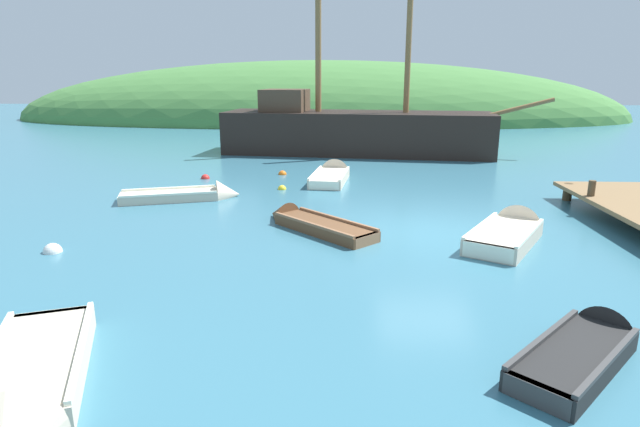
{
  "coord_description": "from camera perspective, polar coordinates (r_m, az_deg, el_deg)",
  "views": [
    {
      "loc": [
        -2.22,
        -12.87,
        3.92
      ],
      "look_at": [
        -2.81,
        0.45,
        0.37
      ],
      "focal_mm": 29.21,
      "sensor_mm": 36.0,
      "label": 1
    }
  ],
  "objects": [
    {
      "name": "rowboat_far",
      "position": [
        8.61,
        27.1,
        -13.26
      ],
      "size": [
        2.73,
        2.84,
        0.89
      ],
      "rotation": [
        0.0,
        0.0,
        0.82
      ],
      "color": "black",
      "rests_on": "ground"
    },
    {
      "name": "rowboat_portside",
      "position": [
        13.64,
        20.08,
        -2.14
      ],
      "size": [
        2.74,
        3.47,
        1.16
      ],
      "rotation": [
        0.0,
        0.0,
        1.03
      ],
      "color": "beige",
      "rests_on": "ground"
    },
    {
      "name": "buoy_white",
      "position": [
        13.42,
        -27.22,
        -3.78
      ],
      "size": [
        0.42,
        0.42,
        0.42
      ],
      "primitive_type": "sphere",
      "color": "white",
      "rests_on": "ground"
    },
    {
      "name": "shore_hill",
      "position": [
        48.44,
        -0.07,
        10.29
      ],
      "size": [
        55.23,
        19.54,
        10.44
      ],
      "primitive_type": "ellipsoid",
      "color": "#477F3D",
      "rests_on": "ground"
    },
    {
      "name": "sailing_ship",
      "position": [
        27.05,
        3.77,
        8.32
      ],
      "size": [
        16.22,
        5.15,
        11.03
      ],
      "rotation": [
        0.0,
        0.0,
        -0.12
      ],
      "color": "black",
      "rests_on": "ground"
    },
    {
      "name": "buoy_red",
      "position": [
        20.89,
        -12.45,
        3.75
      ],
      "size": [
        0.34,
        0.34,
        0.34
      ],
      "primitive_type": "sphere",
      "color": "red",
      "rests_on": "ground"
    },
    {
      "name": "rowboat_outer_left",
      "position": [
        13.81,
        -1.16,
        -1.24
      ],
      "size": [
        3.27,
        3.29,
        0.88
      ],
      "rotation": [
        0.0,
        0.0,
        2.35
      ],
      "color": "brown",
      "rests_on": "ground"
    },
    {
      "name": "ground_plane",
      "position": [
        13.63,
        11.82,
        -2.12
      ],
      "size": [
        120.0,
        120.0,
        0.0
      ],
      "primitive_type": "plane",
      "color": "teal"
    },
    {
      "name": "rowboat_outer_right",
      "position": [
        7.67,
        -29.29,
        -16.89
      ],
      "size": [
        2.34,
        3.7,
        1.15
      ],
      "rotation": [
        0.0,
        0.0,
        5.07
      ],
      "color": "beige",
      "rests_on": "ground"
    },
    {
      "name": "buoy_orange",
      "position": [
        21.3,
        -4.14,
        4.28
      ],
      "size": [
        0.34,
        0.34,
        0.34
      ],
      "primitive_type": "sphere",
      "color": "orange",
      "rests_on": "ground"
    },
    {
      "name": "rowboat_center",
      "position": [
        17.52,
        -14.01,
        1.8
      ],
      "size": [
        3.92,
        2.09,
        1.0
      ],
      "rotation": [
        0.0,
        0.0,
        0.3
      ],
      "color": "beige",
      "rests_on": "ground"
    },
    {
      "name": "rowboat_near_dock",
      "position": [
        20.27,
        1.32,
        4.08
      ],
      "size": [
        1.58,
        3.69,
        1.14
      ],
      "rotation": [
        0.0,
        0.0,
        1.45
      ],
      "color": "beige",
      "rests_on": "ground"
    },
    {
      "name": "buoy_yellow",
      "position": [
        18.52,
        -4.18,
        2.66
      ],
      "size": [
        0.3,
        0.3,
        0.3
      ],
      "primitive_type": "sphere",
      "color": "yellow",
      "rests_on": "ground"
    }
  ]
}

